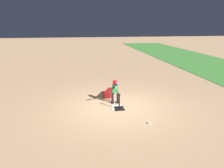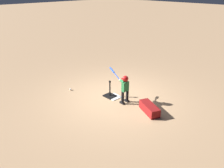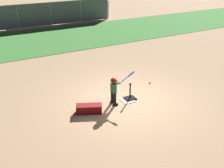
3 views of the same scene
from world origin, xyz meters
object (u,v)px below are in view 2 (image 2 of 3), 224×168
(baseball, at_px, (70,89))
(batter_child, at_px, (124,86))
(batting_tee, at_px, (110,94))
(equipment_bag, at_px, (149,108))

(baseball, bearing_deg, batter_child, -159.69)
(batting_tee, xyz_separation_m, batter_child, (-0.67, -0.04, 0.55))
(batting_tee, bearing_deg, batter_child, -176.40)
(batting_tee, relative_size, baseball, 8.42)
(batting_tee, distance_m, equipment_bag, 1.69)
(batting_tee, relative_size, equipment_bag, 0.74)
(equipment_bag, bearing_deg, batting_tee, 28.97)
(batting_tee, distance_m, baseball, 1.63)
(batter_child, xyz_separation_m, equipment_bag, (-1.02, -0.09, -0.50))
(batter_child, bearing_deg, equipment_bag, -174.69)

